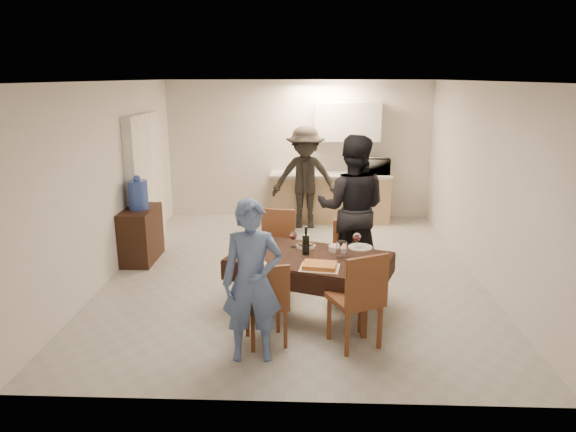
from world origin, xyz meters
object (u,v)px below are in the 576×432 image
(wine_bottle, at_px, (306,240))
(water_jug, at_px, (138,195))
(console, at_px, (141,235))
(person_kitchen, at_px, (305,178))
(savoury_tart, at_px, (320,266))
(dining_table, at_px, (310,258))
(person_near, at_px, (252,282))
(person_far, at_px, (352,209))
(water_pitcher, at_px, (341,250))
(microwave, at_px, (375,166))

(wine_bottle, bearing_deg, water_jug, 147.12)
(console, bearing_deg, person_kitchen, 37.40)
(savoury_tart, bearing_deg, water_jug, 142.22)
(person_kitchen, bearing_deg, wine_bottle, -89.53)
(dining_table, xyz_separation_m, wine_bottle, (-0.05, 0.05, 0.20))
(person_near, distance_m, person_far, 2.38)
(console, relative_size, water_jug, 2.05)
(dining_table, height_order, person_near, person_near)
(console, xyz_separation_m, savoury_tart, (2.59, -2.01, 0.31))
(wine_bottle, relative_size, person_far, 0.17)
(water_jug, height_order, savoury_tart, water_jug)
(water_jug, bearing_deg, person_kitchen, 37.40)
(console, height_order, person_near, person_near)
(dining_table, xyz_separation_m, person_near, (-0.55, -1.05, 0.14))
(person_far, bearing_deg, water_pitcher, 88.88)
(water_jug, relative_size, person_near, 0.26)
(person_far, bearing_deg, dining_table, 71.54)
(person_near, bearing_deg, water_jug, 120.13)
(savoury_tart, relative_size, microwave, 0.78)
(person_near, xyz_separation_m, person_far, (1.10, 2.10, 0.18))
(wine_bottle, height_order, person_near, person_near)
(water_jug, relative_size, savoury_tart, 1.01)
(water_jug, height_order, person_far, person_far)
(person_far, bearing_deg, water_jug, -1.57)
(microwave, xyz_separation_m, person_far, (-0.66, -2.87, -0.08))
(console, relative_size, savoury_tart, 2.07)
(person_kitchen, bearing_deg, person_near, -95.96)
(console, height_order, water_pitcher, water_pitcher)
(microwave, bearing_deg, person_near, 70.51)
(dining_table, relative_size, person_kitchen, 1.09)
(wine_bottle, bearing_deg, dining_table, -45.00)
(water_jug, relative_size, wine_bottle, 1.25)
(savoury_tart, height_order, microwave, microwave)
(dining_table, bearing_deg, savoury_tart, -54.85)
(water_jug, bearing_deg, savoury_tart, -37.78)
(water_jug, xyz_separation_m, wine_bottle, (2.44, -1.58, -0.15))
(dining_table, xyz_separation_m, savoury_tart, (0.10, -0.38, 0.06))
(savoury_tart, height_order, person_near, person_near)
(savoury_tart, bearing_deg, person_near, -134.13)
(wine_bottle, xyz_separation_m, person_near, (-0.50, -1.10, -0.06))
(dining_table, height_order, savoury_tart, savoury_tart)
(wine_bottle, relative_size, person_kitchen, 0.18)
(water_jug, height_order, water_pitcher, water_jug)
(console, distance_m, person_far, 3.15)
(water_jug, distance_m, person_far, 3.09)
(person_near, bearing_deg, console, 120.13)
(dining_table, bearing_deg, wine_bottle, 155.40)
(person_far, xyz_separation_m, person_kitchen, (-0.63, 2.42, -0.06))
(dining_table, bearing_deg, microwave, 93.26)
(water_pitcher, distance_m, person_kitchen, 3.55)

